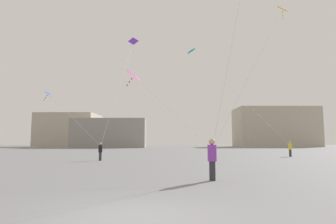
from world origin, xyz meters
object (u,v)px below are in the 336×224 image
object	(u,v)px
kite_cyan_diamond	(192,51)
kite_amber_delta	(281,12)
person_in_purple	(212,157)
kite_violet_delta	(132,45)
person_in_black	(100,151)
building_left_hall	(70,130)
kite_cobalt_diamond	(49,94)
kite_magenta_delta	(135,76)
building_centre_hall	(109,133)
person_in_yellow	(290,148)
building_right_hall	(275,127)

from	to	relation	value
kite_cyan_diamond	kite_amber_delta	size ratio (longest dim) A/B	1.25
person_in_purple	kite_violet_delta	size ratio (longest dim) A/B	0.13
kite_violet_delta	person_in_black	bearing A→B (deg)	-96.07
kite_violet_delta	building_left_hall	distance (m)	71.38
kite_cobalt_diamond	kite_violet_delta	world-z (taller)	kite_violet_delta
kite_cyan_diamond	kite_magenta_delta	size ratio (longest dim) A/B	2.44
person_in_black	kite_amber_delta	xyz separation A→B (m)	(14.87, -4.63, 10.61)
kite_cyan_diamond	building_left_hall	world-z (taller)	kite_cyan_diamond
person_in_black	building_centre_hall	distance (m)	59.02
kite_cobalt_diamond	kite_violet_delta	distance (m)	13.06
person_in_black	kite_cyan_diamond	bearing A→B (deg)	169.98
person_in_yellow	building_centre_hall	bearing A→B (deg)	-135.71
person_in_yellow	building_right_hall	world-z (taller)	building_right_hall
kite_cobalt_diamond	kite_violet_delta	bearing A→B (deg)	46.17
building_centre_hall	kite_cyan_diamond	bearing A→B (deg)	-63.46
kite_amber_delta	kite_violet_delta	bearing A→B (deg)	132.90
person_in_yellow	building_right_hall	size ratio (longest dim) A/B	0.06
kite_magenta_delta	kite_cyan_diamond	bearing A→B (deg)	77.81
building_left_hall	kite_magenta_delta	bearing A→B (deg)	-66.56
kite_cyan_diamond	kite_violet_delta	distance (m)	8.47
person_in_black	kite_magenta_delta	distance (m)	10.49
kite_violet_delta	building_left_hall	world-z (taller)	kite_violet_delta
person_in_purple	building_centre_hall	distance (m)	73.71
person_in_purple	kite_magenta_delta	distance (m)	7.90
person_in_yellow	kite_violet_delta	distance (m)	23.07
person_in_yellow	building_right_hall	distance (m)	71.45
person_in_black	building_right_hall	size ratio (longest dim) A/B	0.06
building_right_hall	kite_magenta_delta	bearing A→B (deg)	-113.66
kite_cyan_diamond	kite_magenta_delta	world-z (taller)	kite_cyan_diamond
person_in_black	kite_magenta_delta	size ratio (longest dim) A/B	0.29
kite_cyan_diamond	kite_violet_delta	world-z (taller)	kite_violet_delta
building_centre_hall	kite_amber_delta	bearing A→B (deg)	-65.77
person_in_black	person_in_purple	world-z (taller)	person_in_purple
kite_violet_delta	person_in_yellow	bearing A→B (deg)	-8.65
kite_amber_delta	kite_cobalt_diamond	xyz separation A→B (m)	(-21.05, 7.26, -4.98)
person_in_black	building_right_hall	xyz separation A→B (m)	(40.92, 75.35, 5.84)
person_in_yellow	kite_cyan_diamond	world-z (taller)	kite_cyan_diamond
person_in_yellow	kite_magenta_delta	world-z (taller)	kite_magenta_delta
kite_cyan_diamond	building_centre_hall	xyz separation A→B (m)	(-22.03, 44.12, -10.19)
person_in_purple	kite_cobalt_diamond	xyz separation A→B (m)	(-14.65, 15.58, 5.53)
building_centre_hall	building_right_hall	bearing A→B (deg)	18.33
person_in_yellow	building_left_hall	world-z (taller)	building_left_hall
kite_amber_delta	building_right_hall	size ratio (longest dim) A/B	0.40
kite_violet_delta	kite_amber_delta	bearing A→B (deg)	-47.10
person_in_purple	building_right_hall	distance (m)	94.25
kite_cyan_diamond	kite_amber_delta	world-z (taller)	kite_cyan_diamond
person_in_black	kite_cyan_diamond	world-z (taller)	kite_cyan_diamond
kite_cyan_diamond	kite_magenta_delta	xyz separation A→B (m)	(-4.66, -21.59, -8.61)
person_in_black	person_in_purple	size ratio (longest dim) A/B	0.90
person_in_yellow	kite_violet_delta	world-z (taller)	kite_violet_delta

